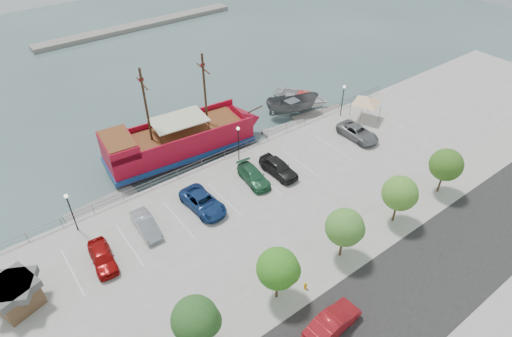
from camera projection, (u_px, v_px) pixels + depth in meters
ground at (275, 197)px, 44.14m from camera, size 160.00×160.00×0.00m
street at (404, 297)px, 33.39m from camera, size 100.00×8.00×0.04m
sidewalk at (348, 250)px, 37.19m from camera, size 100.00×4.00×0.05m
seawall_railing at (232, 150)px, 48.14m from camera, size 50.00×0.06×1.00m
far_shore at (139, 26)px, 83.45m from camera, size 40.00×3.00×0.80m
pirate_ship at (191, 138)px, 49.18m from camera, size 19.68×7.01×12.28m
patrol_boat at (292, 107)px, 56.32m from camera, size 7.50×5.44×2.73m
speedboat at (301, 99)px, 59.11m from camera, size 8.37×9.25×1.57m
dock_west at (102, 206)px, 42.78m from camera, size 7.42×2.52×0.42m
dock_mid at (287, 128)px, 54.29m from camera, size 6.78×2.66×0.38m
dock_east at (319, 115)px, 56.91m from camera, size 7.68×3.16×0.43m
shed at (15, 294)px, 31.95m from camera, size 3.91×3.91×2.58m
canopy_tent at (367, 96)px, 52.80m from camera, size 5.50×5.50×3.59m
street_sedan at (332, 323)px, 30.72m from camera, size 4.97×2.10×1.60m
fire_hydrant at (305, 286)px, 33.75m from camera, size 0.24×0.24×0.70m
lamp_post_left at (70, 206)px, 37.31m from camera, size 0.36×0.36×4.28m
lamp_post_mid at (238, 138)px, 45.84m from camera, size 0.36×0.36×4.28m
lamp_post_right at (343, 95)px, 53.43m from camera, size 0.36×0.36×4.28m
tree_b at (198, 320)px, 28.09m from camera, size 3.30×3.20×5.00m
tree_c at (280, 269)px, 31.41m from camera, size 3.30×3.20×5.00m
tree_d at (346, 228)px, 34.73m from camera, size 3.30×3.20×5.00m
tree_e at (401, 194)px, 38.05m from camera, size 3.30×3.20×5.00m
tree_f at (447, 165)px, 41.36m from camera, size 3.30×3.20×5.00m
parked_car_a at (102, 257)px, 35.59m from camera, size 2.22×4.55×1.50m
parked_car_b at (146, 225)px, 38.62m from camera, size 1.68×4.40×1.43m
parked_car_c at (203, 202)px, 40.94m from camera, size 2.86×5.60×1.51m
parked_car_d at (254, 176)px, 44.20m from camera, size 2.48×4.98×1.39m
parked_car_e at (278, 167)px, 45.15m from camera, size 2.10×4.95×1.67m
parked_car_g at (358, 133)px, 50.67m from camera, size 2.48×5.36×1.49m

